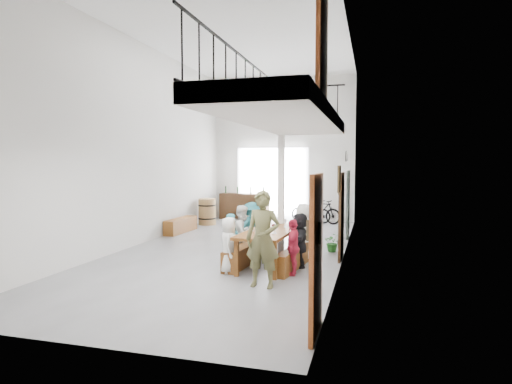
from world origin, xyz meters
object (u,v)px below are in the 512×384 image
(oak_barrel, at_px, (207,212))
(side_bench, at_px, (181,225))
(bicycle_near, at_px, (311,211))
(tasting_table, at_px, (270,234))
(host_standing, at_px, (263,239))
(bench_inner, at_px, (245,254))
(serving_counter, at_px, (244,206))

(oak_barrel, bearing_deg, side_bench, -95.35)
(oak_barrel, distance_m, bicycle_near, 3.83)
(oak_barrel, height_order, bicycle_near, oak_barrel)
(bicycle_near, bearing_deg, tasting_table, -161.37)
(side_bench, relative_size, host_standing, 0.94)
(bicycle_near, bearing_deg, host_standing, -159.95)
(bench_inner, xyz_separation_m, bicycle_near, (0.49, 6.89, 0.20))
(bicycle_near, bearing_deg, bench_inner, -166.17)
(tasting_table, xyz_separation_m, oak_barrel, (-3.61, 5.43, -0.24))
(oak_barrel, relative_size, bicycle_near, 0.59)
(serving_counter, relative_size, bicycle_near, 1.20)
(host_standing, bearing_deg, tasting_table, 103.23)
(tasting_table, height_order, serving_counter, serving_counter)
(tasting_table, height_order, host_standing, host_standing)
(serving_counter, relative_size, host_standing, 1.10)
(bench_inner, distance_m, serving_counter, 7.44)
(serving_counter, bearing_deg, bicycle_near, 0.62)
(bench_inner, height_order, host_standing, host_standing)
(side_bench, height_order, bicycle_near, bicycle_near)
(host_standing, bearing_deg, serving_counter, 113.51)
(serving_counter, height_order, host_standing, host_standing)
(bench_inner, distance_m, side_bench, 4.78)
(bench_inner, relative_size, side_bench, 1.15)
(bench_inner, bearing_deg, serving_counter, 112.23)
(oak_barrel, xyz_separation_m, host_standing, (3.84, -6.93, 0.40))
(tasting_table, distance_m, side_bench, 5.24)
(tasting_table, xyz_separation_m, bench_inner, (-0.58, 0.06, -0.49))
(tasting_table, xyz_separation_m, bicycle_near, (-0.09, 6.95, -0.29))
(tasting_table, bearing_deg, serving_counter, 114.26)
(bench_inner, height_order, serving_counter, serving_counter)
(tasting_table, distance_m, serving_counter, 7.68)
(bench_inner, bearing_deg, oak_barrel, 124.69)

